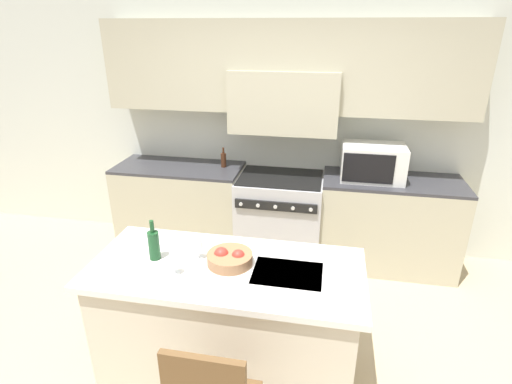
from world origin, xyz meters
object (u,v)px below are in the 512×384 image
(range_stove, at_px, (280,217))
(wine_glass_near, at_px, (174,255))
(oil_bottle_on_counter, at_px, (224,160))
(wine_glass_far, at_px, (198,241))
(wine_bottle, at_px, (154,244))
(fruit_bowl, at_px, (230,258))
(microwave, at_px, (373,162))

(range_stove, height_order, wine_glass_near, wine_glass_near)
(oil_bottle_on_counter, bearing_deg, wine_glass_far, -80.51)
(wine_bottle, height_order, wine_glass_far, wine_bottle)
(wine_bottle, bearing_deg, fruit_bowl, 3.82)
(fruit_bowl, bearing_deg, oil_bottle_on_counter, 106.29)
(wine_glass_near, bearing_deg, fruit_bowl, 30.10)
(range_stove, height_order, oil_bottle_on_counter, oil_bottle_on_counter)
(wine_glass_far, height_order, fruit_bowl, wine_glass_far)
(fruit_bowl, bearing_deg, microwave, 58.27)
(range_stove, height_order, fruit_bowl, fruit_bowl)
(range_stove, bearing_deg, fruit_bowl, -94.37)
(wine_glass_near, bearing_deg, microwave, 54.00)
(wine_bottle, bearing_deg, wine_glass_far, 12.06)
(microwave, bearing_deg, range_stove, -178.80)
(wine_glass_far, bearing_deg, microwave, 52.59)
(wine_glass_far, height_order, oil_bottle_on_counter, oil_bottle_on_counter)
(microwave, bearing_deg, wine_bottle, -132.30)
(microwave, relative_size, wine_bottle, 2.09)
(microwave, bearing_deg, fruit_bowl, -121.73)
(microwave, xyz_separation_m, wine_glass_far, (-1.23, -1.61, -0.10))
(range_stove, relative_size, wine_glass_near, 4.67)
(wine_bottle, xyz_separation_m, fruit_bowl, (0.51, 0.03, -0.07))
(fruit_bowl, xyz_separation_m, oil_bottle_on_counter, (-0.50, 1.71, 0.10))
(range_stove, height_order, microwave, microwave)
(microwave, height_order, wine_glass_far, microwave)
(microwave, relative_size, oil_bottle_on_counter, 2.79)
(wine_bottle, height_order, wine_glass_near, wine_bottle)
(fruit_bowl, bearing_deg, wine_glass_far, 172.73)
(range_stove, xyz_separation_m, wine_bottle, (-0.63, -1.65, 0.54))
(wine_bottle, xyz_separation_m, wine_glass_far, (0.29, 0.06, 0.03))
(microwave, height_order, oil_bottle_on_counter, microwave)
(range_stove, relative_size, microwave, 1.54)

